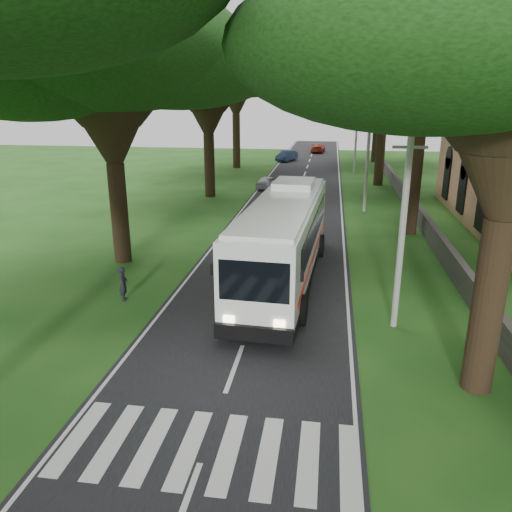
{
  "coord_description": "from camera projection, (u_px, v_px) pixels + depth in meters",
  "views": [
    {
      "loc": [
        2.8,
        -12.12,
        8.55
      ],
      "look_at": [
        -0.06,
        7.17,
        2.2
      ],
      "focal_mm": 35.0,
      "sensor_mm": 36.0,
      "label": 1
    }
  ],
  "objects": [
    {
      "name": "ground",
      "position": [
        222.0,
        404.0,
        14.44
      ],
      "size": [
        140.0,
        140.0,
        0.0
      ],
      "primitive_type": "plane",
      "color": "#1B4B15",
      "rests_on": "ground"
    },
    {
      "name": "road",
      "position": [
        291.0,
        212.0,
        37.95
      ],
      "size": [
        8.0,
        120.0,
        0.04
      ],
      "primitive_type": "cube",
      "color": "black",
      "rests_on": "ground"
    },
    {
      "name": "crosswalk",
      "position": [
        205.0,
        450.0,
        12.56
      ],
      "size": [
        8.0,
        3.0,
        0.01
      ],
      "primitive_type": "cube",
      "color": "silver",
      "rests_on": "ground"
    },
    {
      "name": "property_wall",
      "position": [
        416.0,
        211.0,
        35.57
      ],
      "size": [
        0.35,
        50.0,
        1.2
      ],
      "primitive_type": "cube",
      "color": "#383533",
      "rests_on": "ground"
    },
    {
      "name": "pole_near",
      "position": [
        403.0,
        221.0,
        18.02
      ],
      "size": [
        1.6,
        0.24,
        8.0
      ],
      "color": "gray",
      "rests_on": "ground"
    },
    {
      "name": "pole_mid",
      "position": [
        368.0,
        156.0,
        36.83
      ],
      "size": [
        1.6,
        0.24,
        8.0
      ],
      "color": "gray",
      "rests_on": "ground"
    },
    {
      "name": "pole_far",
      "position": [
        356.0,
        135.0,
        55.64
      ],
      "size": [
        1.6,
        0.24,
        8.0
      ],
      "color": "gray",
      "rests_on": "ground"
    },
    {
      "name": "tree_l_mida",
      "position": [
        105.0,
        52.0,
        23.61
      ],
      "size": [
        14.05,
        14.05,
        13.52
      ],
      "color": "black",
      "rests_on": "ground"
    },
    {
      "name": "tree_l_midb",
      "position": [
        207.0,
        67.0,
        40.41
      ],
      "size": [
        12.68,
        12.68,
        13.49
      ],
      "color": "black",
      "rests_on": "ground"
    },
    {
      "name": "tree_l_far",
      "position": [
        235.0,
        54.0,
        56.77
      ],
      "size": [
        15.17,
        15.17,
        16.26
      ],
      "color": "black",
      "rests_on": "ground"
    },
    {
      "name": "tree_r_mida",
      "position": [
        431.0,
        11.0,
        28.1
      ],
      "size": [
        15.91,
        15.91,
        16.49
      ],
      "color": "black",
      "rests_on": "ground"
    },
    {
      "name": "tree_r_midb",
      "position": [
        388.0,
        55.0,
        45.43
      ],
      "size": [
        12.81,
        12.81,
        14.87
      ],
      "color": "black",
      "rests_on": "ground"
    },
    {
      "name": "tree_r_far",
      "position": [
        381.0,
        73.0,
        62.49
      ],
      "size": [
        15.19,
        15.19,
        14.39
      ],
      "color": "black",
      "rests_on": "ground"
    },
    {
      "name": "coach_bus",
      "position": [
        284.0,
        238.0,
        23.24
      ],
      "size": [
        3.75,
        13.62,
        3.98
      ],
      "rotation": [
        0.0,
        0.0,
        -0.06
      ],
      "color": "white",
      "rests_on": "ground"
    },
    {
      "name": "distant_car_a",
      "position": [
        268.0,
        182.0,
        47.03
      ],
      "size": [
        2.19,
        3.68,
        1.17
      ],
      "primitive_type": "imported",
      "rotation": [
        0.0,
        0.0,
        2.89
      ],
      "color": "#A5A4A9",
      "rests_on": "road"
    },
    {
      "name": "distant_car_b",
      "position": [
        287.0,
        156.0,
        66.29
      ],
      "size": [
        2.8,
        4.49,
        1.4
      ],
      "primitive_type": "imported",
      "rotation": [
        0.0,
        0.0,
        -0.34
      ],
      "color": "#212F4D",
      "rests_on": "road"
    },
    {
      "name": "distant_car_c",
      "position": [
        318.0,
        148.0,
        76.14
      ],
      "size": [
        2.21,
        4.82,
        1.37
      ],
      "primitive_type": "imported",
      "rotation": [
        0.0,
        0.0,
        3.08
      ],
      "color": "#A02717",
      "rests_on": "road"
    },
    {
      "name": "pedestrian",
      "position": [
        123.0,
        284.0,
        21.5
      ],
      "size": [
        0.47,
        0.61,
        1.51
      ],
      "primitive_type": "imported",
      "rotation": [
        0.0,
        0.0,
        1.78
      ],
      "color": "black",
      "rests_on": "ground"
    }
  ]
}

